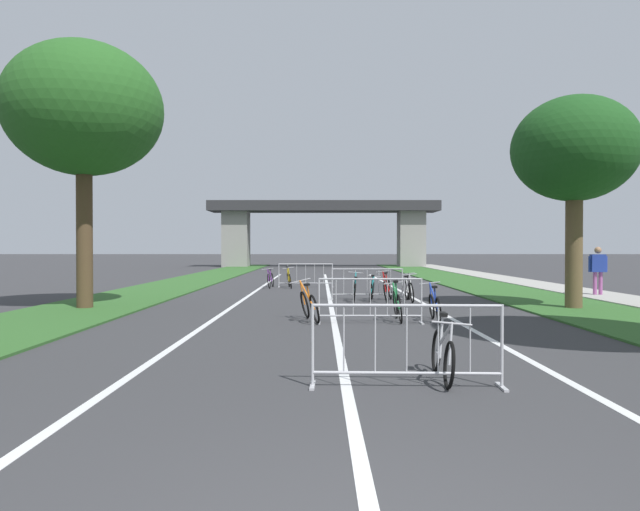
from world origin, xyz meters
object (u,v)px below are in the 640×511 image
bicycle_teal_0 (352,291)px  bicycle_green_1 (395,305)px  bicycle_yellow_3 (287,279)px  pedestrian_with_backpack (595,266)px  tree_left_maple_mid (81,110)px  bicycle_red_4 (385,289)px  crowd_barrier_second (368,301)px  bicycle_blue_6 (433,306)px  crowd_barrier_fourth (304,275)px  bicycle_silver_5 (440,354)px  bicycle_black_8 (407,288)px  crowd_barrier_nearest (405,346)px  bicycle_white_9 (407,290)px  bicycle_orange_2 (307,305)px  bicycle_teal_10 (370,290)px  tree_right_cypress_far (572,151)px  crowd_barrier_third (365,284)px  bicycle_purple_7 (268,280)px

bicycle_teal_0 → bicycle_green_1: 5.14m
bicycle_yellow_3 → pedestrian_with_backpack: pedestrian_with_backpack is taller
tree_left_maple_mid → bicycle_red_4: 10.64m
tree_left_maple_mid → bicycle_green_1: tree_left_maple_mid is taller
bicycle_green_1 → pedestrian_with_backpack: (8.05, 6.79, 0.70)m
crowd_barrier_second → tree_left_maple_mid: bearing=158.4°
bicycle_blue_6 → crowd_barrier_fourth: bearing=107.6°
tree_left_maple_mid → bicycle_yellow_3: size_ratio=4.47×
crowd_barrier_second → bicycle_silver_5: (0.47, -5.72, -0.18)m
crowd_barrier_fourth → bicycle_black_8: (3.71, -5.69, -0.17)m
crowd_barrier_nearest → bicycle_green_1: 6.67m
bicycle_white_9 → bicycle_black_8: bearing=-100.5°
bicycle_teal_0 → bicycle_black_8: bearing=30.6°
crowd_barrier_fourth → bicycle_blue_6: (3.37, -11.91, -0.17)m
bicycle_green_1 → bicycle_black_8: (1.22, 6.13, -0.03)m
crowd_barrier_fourth → bicycle_orange_2: (0.38, -11.90, -0.14)m
crowd_barrier_second → bicycle_teal_10: 5.77m
tree_right_cypress_far → crowd_barrier_third: tree_right_cypress_far is taller
crowd_barrier_fourth → bicycle_teal_10: size_ratio=1.51×
bicycle_silver_5 → pedestrian_with_backpack: (8.26, 12.99, 0.74)m
crowd_barrier_nearest → bicycle_purple_7: bearing=100.2°
bicycle_teal_0 → tree_left_maple_mid: bearing=-160.3°
tree_left_maple_mid → bicycle_purple_7: (4.54, 8.81, -5.28)m
crowd_barrier_second → bicycle_teal_10: size_ratio=1.51×
crowd_barrier_nearest → bicycle_orange_2: size_ratio=1.39×
tree_right_cypress_far → bicycle_orange_2: bearing=-160.2°
crowd_barrier_third → bicycle_teal_0: (-0.46, -0.58, -0.17)m
crowd_barrier_third → bicycle_green_1: bearing=-87.4°
crowd_barrier_third → bicycle_black_8: bearing=17.3°
bicycle_yellow_3 → bicycle_white_9: same height
bicycle_blue_6 → crowd_barrier_nearest: bearing=-102.3°
crowd_barrier_second → bicycle_red_4: 5.71m
bicycle_teal_0 → pedestrian_with_backpack: size_ratio=0.93×
bicycle_green_1 → bicycle_purple_7: bearing=110.9°
crowd_barrier_fourth → crowd_barrier_third: bearing=-70.1°
tree_right_cypress_far → pedestrian_with_backpack: (2.67, 4.17, -3.42)m
bicycle_yellow_3 → bicycle_red_4: 7.19m
crowd_barrier_fourth → bicycle_white_9: (3.54, -6.73, -0.16)m
bicycle_red_4 → bicycle_teal_0: bearing=15.4°
bicycle_yellow_3 → crowd_barrier_third: bearing=109.5°
crowd_barrier_third → bicycle_white_9: bearing=-23.9°
bicycle_teal_0 → bicycle_red_4: bicycle_red_4 is taller
bicycle_purple_7 → bicycle_white_9: (5.06, -6.36, 0.00)m
bicycle_blue_6 → bicycle_white_9: bearing=89.9°
crowd_barrier_fourth → pedestrian_with_backpack: bearing=-25.5°
bicycle_yellow_3 → bicycle_silver_5: bicycle_yellow_3 is taller
bicycle_teal_0 → bicycle_black_8: size_ratio=0.97×
bicycle_orange_2 → bicycle_silver_5: bicycle_orange_2 is taller
bicycle_red_4 → bicycle_blue_6: size_ratio=1.10×
bicycle_teal_10 → bicycle_silver_5: bearing=-81.7°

